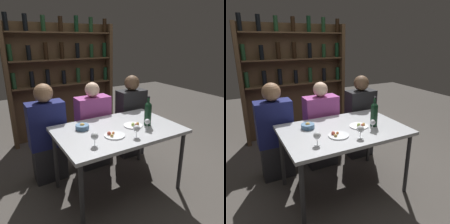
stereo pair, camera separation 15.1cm
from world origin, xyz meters
TOP-DOWN VIEW (x-y plane):
  - ground_plane at (0.00, 0.00)m, footprint 10.00×10.00m
  - dining_table at (0.00, 0.00)m, footprint 1.33×0.87m
  - wine_rack_wall at (-0.00, 1.76)m, footprint 1.80×0.21m
  - wine_bottle at (0.34, -0.08)m, footprint 0.08×0.08m
  - wine_glass_0 at (-0.39, -0.23)m, footprint 0.07×0.07m
  - wine_glass_1 at (0.25, -0.18)m, footprint 0.06×0.06m
  - wine_glass_2 at (0.04, -0.28)m, footprint 0.07×0.07m
  - food_plate_0 at (-0.14, -0.14)m, footprint 0.21×0.21m
  - food_plate_1 at (0.18, -0.03)m, footprint 0.21×0.21m
  - snack_bowl at (-0.34, 0.18)m, footprint 0.14×0.14m
  - seated_person_left at (-0.62, 0.59)m, footprint 0.42×0.22m
  - seated_person_center at (-0.01, 0.59)m, footprint 0.44×0.22m
  - seated_person_right at (0.60, 0.59)m, footprint 0.41×0.22m

SIDE VIEW (x-z plane):
  - ground_plane at x=0.00m, z-range 0.00..0.00m
  - seated_person_center at x=-0.01m, z-range -0.04..1.12m
  - seated_person_right at x=0.60m, z-range -0.03..1.17m
  - seated_person_left at x=-0.62m, z-range -0.03..1.18m
  - dining_table at x=0.00m, z-range 0.32..1.07m
  - food_plate_0 at x=-0.14m, z-range 0.75..0.79m
  - food_plate_1 at x=0.18m, z-range 0.75..0.79m
  - snack_bowl at x=-0.34m, z-range 0.75..0.82m
  - wine_glass_1 at x=0.25m, z-range 0.78..0.90m
  - wine_glass_2 at x=0.04m, z-range 0.78..0.91m
  - wine_glass_0 at x=-0.39m, z-range 0.78..0.91m
  - wine_bottle at x=0.34m, z-range 0.74..1.07m
  - wine_rack_wall at x=0.00m, z-range 0.06..2.10m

